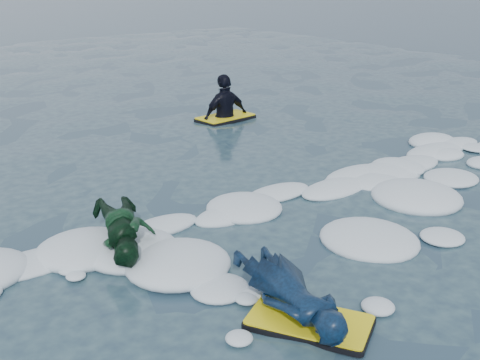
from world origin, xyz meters
name	(u,v)px	position (x,y,z in m)	size (l,w,h in m)	color
ground	(310,260)	(0.00, 0.00, 0.00)	(120.00, 120.00, 0.00)	#1D3D45
foam_band	(252,229)	(0.00, 1.03, 0.00)	(12.00, 3.10, 0.30)	white
prone_woman_unit	(293,295)	(-0.92, -0.71, 0.22)	(1.07, 1.75, 0.43)	black
prone_child_unit	(126,233)	(-1.55, 1.34, 0.28)	(1.14, 1.51, 0.54)	black
waiting_rider_unit	(225,118)	(2.99, 5.62, 0.06)	(1.26, 0.76, 1.81)	black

